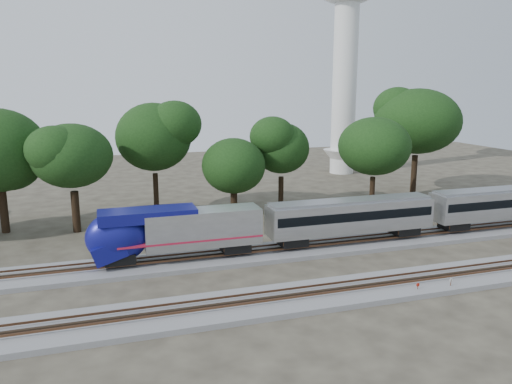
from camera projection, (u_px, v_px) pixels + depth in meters
ground at (295, 278)px, 39.65m from camera, size 160.00×160.00×0.00m
track_far at (270, 252)px, 45.20m from camera, size 160.00×5.00×0.73m
track_near at (316, 296)px, 35.87m from camera, size 160.00×5.00×0.73m
switch_stand_red at (418, 287)px, 36.52m from camera, size 0.27×0.05×0.86m
switch_stand_white at (451, 283)px, 37.11m from camera, size 0.32×0.12×1.01m
switch_lever at (401, 293)px, 36.47m from camera, size 0.57×0.45×0.30m
tree_2 at (72, 156)px, 50.74m from camera, size 8.18×8.18×11.53m
tree_3 at (154, 137)px, 57.49m from camera, size 9.40×9.40×13.25m
tree_4 at (234, 166)px, 56.60m from camera, size 6.23×6.23×8.79m
tree_5 at (281, 148)px, 60.44m from camera, size 7.75×7.75×10.93m
tree_6 at (374, 146)px, 59.04m from camera, size 8.16×8.16×11.50m
tree_7 at (417, 121)px, 68.84m from camera, size 10.41×10.41×14.68m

